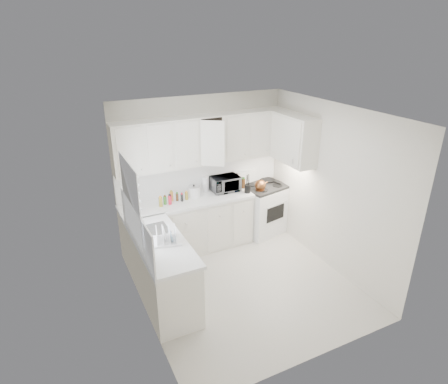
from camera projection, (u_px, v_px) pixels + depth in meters
floor at (244, 284)px, 5.75m from camera, size 3.20×3.20×0.00m
ceiling at (249, 113)px, 4.73m from camera, size 3.20×3.20×0.00m
wall_back at (201, 171)px, 6.56m from camera, size 3.00×0.00×3.00m
wall_front at (321, 266)px, 3.92m from camera, size 3.00×0.00×3.00m
wall_left at (139, 230)px, 4.64m from camera, size 0.00×3.20×3.20m
wall_right at (331, 188)px, 5.85m from camera, size 0.00×3.20×3.20m
window_blinds at (132, 200)px, 4.84m from camera, size 0.06×0.96×1.06m
lower_cabinets_back at (188, 226)px, 6.49m from camera, size 2.22×0.60×0.90m
lower_cabinets_left at (162, 272)px, 5.26m from camera, size 0.60×1.60×0.90m
countertop_back at (187, 201)px, 6.30m from camera, size 2.24×0.64×0.05m
countertop_left at (161, 243)px, 5.08m from camera, size 0.64×1.62×0.05m
backsplash_back at (202, 175)px, 6.59m from camera, size 2.98×0.02×0.55m
backsplash_left at (136, 228)px, 4.84m from camera, size 0.02×1.60×0.55m
upper_cabinets_back at (205, 163)px, 6.35m from camera, size 3.00×0.33×0.80m
upper_cabinets_right at (292, 162)px, 6.38m from camera, size 0.33×0.90×0.80m
sink at (153, 222)px, 5.31m from camera, size 0.42×0.38×0.30m
stove at (263, 202)px, 7.04m from camera, size 0.90×0.79×1.20m
tea_kettle at (260, 184)px, 6.66m from camera, size 0.30×0.27×0.22m
frying_pan at (268, 180)px, 7.10m from camera, size 0.40×0.51×0.04m
microwave at (225, 182)px, 6.59m from camera, size 0.48×0.27×0.33m
rice_cooker at (194, 191)px, 6.39m from camera, size 0.22×0.22×0.21m
paper_towel at (205, 184)px, 6.59m from camera, size 0.12×0.12×0.27m
utensil_crock at (248, 183)px, 6.51m from camera, size 0.14×0.14×0.34m
dish_rack at (165, 235)px, 5.00m from camera, size 0.47×0.39×0.22m
spice_left_0 at (158, 199)px, 6.19m from camera, size 0.06×0.06×0.13m
spice_left_1 at (164, 200)px, 6.14m from camera, size 0.06×0.06×0.13m
spice_left_2 at (167, 197)px, 6.25m from camera, size 0.06×0.06×0.13m
spice_left_3 at (173, 198)px, 6.20m from camera, size 0.06×0.06×0.13m
spice_left_4 at (175, 195)px, 6.31m from camera, size 0.06×0.06×0.13m
spice_left_5 at (182, 197)px, 6.26m from camera, size 0.06×0.06×0.13m
spice_left_6 at (184, 194)px, 6.37m from camera, size 0.06×0.06×0.13m
sauce_right_0 at (234, 182)px, 6.78m from camera, size 0.06×0.06×0.19m
sauce_right_1 at (239, 183)px, 6.76m from camera, size 0.06×0.06×0.19m
sauce_right_2 at (240, 181)px, 6.83m from camera, size 0.06×0.06×0.19m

